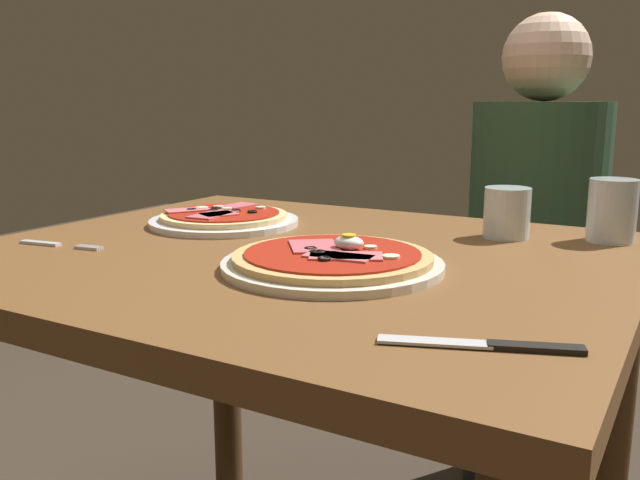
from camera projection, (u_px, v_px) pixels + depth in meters
dining_table at (298, 326)px, 1.10m from camera, size 1.01×0.87×0.75m
pizza_foreground at (333, 261)px, 0.95m from camera, size 0.31×0.31×0.05m
pizza_across_left at (224, 219)px, 1.29m from camera, size 0.28×0.28×0.03m
water_glass_near at (612, 215)px, 1.13m from camera, size 0.08×0.08×0.11m
water_glass_far at (507, 216)px, 1.16m from camera, size 0.08×0.08×0.09m
fork at (54, 244)px, 1.10m from camera, size 0.16×0.04×0.00m
knife at (494, 345)px, 0.65m from camera, size 0.19×0.09×0.01m
diner_person at (532, 276)px, 1.66m from camera, size 0.32×0.32×1.18m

